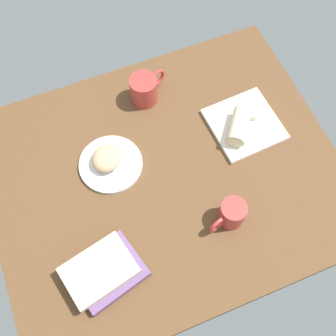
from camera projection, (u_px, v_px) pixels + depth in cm
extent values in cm
cube|color=brown|center=(166.00, 177.00, 138.95)|extent=(110.00, 90.00, 4.00)
cylinder|color=white|center=(111.00, 164.00, 137.93)|extent=(20.32, 20.32, 1.40)
ellipsoid|color=tan|center=(106.00, 158.00, 135.20)|extent=(13.07, 13.16, 5.05)
cube|color=silver|center=(244.00, 124.00, 144.11)|extent=(23.09, 23.09, 1.60)
cylinder|color=silver|center=(254.00, 112.00, 143.91)|extent=(5.88, 5.88, 2.36)
cylinder|color=#C36527|center=(255.00, 110.00, 143.11)|extent=(4.82, 4.82, 0.40)
cylinder|color=beige|center=(239.00, 126.00, 139.39)|extent=(12.28, 13.36, 6.01)
cube|color=#6B4C7A|center=(108.00, 272.00, 122.50)|extent=(22.55, 19.93, 3.13)
cube|color=beige|center=(99.00, 271.00, 119.91)|extent=(21.80, 17.57, 2.44)
cylinder|color=#B23833|center=(144.00, 90.00, 144.87)|extent=(9.20, 9.20, 10.16)
cylinder|color=#A36633|center=(143.00, 82.00, 140.81)|extent=(7.55, 7.55, 0.40)
torus|color=#B23833|center=(157.00, 79.00, 146.83)|extent=(7.12, 4.17, 7.30)
cylinder|color=#B23833|center=(232.00, 213.00, 126.85)|extent=(7.77, 7.77, 9.14)
cylinder|color=#9F7349|center=(234.00, 208.00, 123.26)|extent=(6.37, 6.37, 0.40)
torus|color=#B23833|center=(218.00, 224.00, 125.44)|extent=(6.75, 2.99, 6.68)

